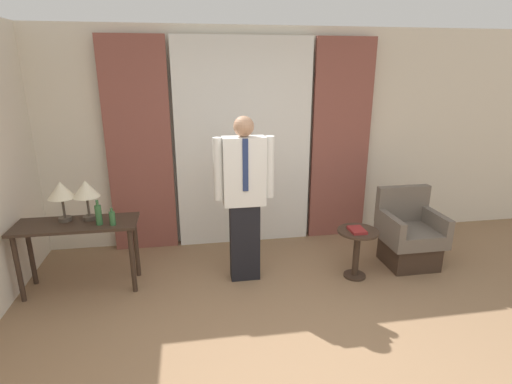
# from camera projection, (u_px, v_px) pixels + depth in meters

# --- Properties ---
(wall_back) EXTENTS (10.00, 0.06, 2.70)m
(wall_back) POSITION_uv_depth(u_px,v_px,m) (243.00, 139.00, 5.09)
(wall_back) COLOR silver
(wall_back) RESTS_ON ground_plane
(curtain_sheer_center) EXTENTS (1.69, 0.06, 2.58)m
(curtain_sheer_center) POSITION_uv_depth(u_px,v_px,m) (244.00, 145.00, 4.98)
(curtain_sheer_center) COLOR white
(curtain_sheer_center) RESTS_ON ground_plane
(curtain_drape_left) EXTENTS (0.77, 0.06, 2.58)m
(curtain_drape_left) POSITION_uv_depth(u_px,v_px,m) (139.00, 149.00, 4.78)
(curtain_drape_left) COLOR brown
(curtain_drape_left) RESTS_ON ground_plane
(curtain_drape_right) EXTENTS (0.77, 0.06, 2.58)m
(curtain_drape_right) POSITION_uv_depth(u_px,v_px,m) (341.00, 142.00, 5.19)
(curtain_drape_right) COLOR brown
(curtain_drape_right) RESTS_ON ground_plane
(desk) EXTENTS (1.19, 0.46, 0.73)m
(desk) POSITION_uv_depth(u_px,v_px,m) (77.00, 234.00, 4.04)
(desk) COLOR #38281E
(desk) RESTS_ON ground_plane
(table_lamp_left) EXTENTS (0.26, 0.26, 0.41)m
(table_lamp_left) POSITION_uv_depth(u_px,v_px,m) (61.00, 192.00, 3.96)
(table_lamp_left) COLOR #4C4238
(table_lamp_left) RESTS_ON desk
(table_lamp_right) EXTENTS (0.26, 0.26, 0.41)m
(table_lamp_right) POSITION_uv_depth(u_px,v_px,m) (86.00, 190.00, 4.00)
(table_lamp_right) COLOR #4C4238
(table_lamp_right) RESTS_ON desk
(bottle_near_edge) EXTENTS (0.06, 0.06, 0.18)m
(bottle_near_edge) POSITION_uv_depth(u_px,v_px,m) (112.00, 218.00, 3.93)
(bottle_near_edge) COLOR #336638
(bottle_near_edge) RESTS_ON desk
(bottle_by_lamp) EXTENTS (0.06, 0.06, 0.25)m
(bottle_by_lamp) POSITION_uv_depth(u_px,v_px,m) (99.00, 215.00, 3.93)
(bottle_by_lamp) COLOR #336638
(bottle_by_lamp) RESTS_ON desk
(person) EXTENTS (0.62, 0.21, 1.77)m
(person) POSITION_uv_depth(u_px,v_px,m) (244.00, 194.00, 4.13)
(person) COLOR black
(person) RESTS_ON ground_plane
(armchair) EXTENTS (0.64, 0.60, 0.89)m
(armchair) POSITION_uv_depth(u_px,v_px,m) (409.00, 237.00, 4.64)
(armchair) COLOR #38281E
(armchair) RESTS_ON ground_plane
(side_table) EXTENTS (0.44, 0.44, 0.55)m
(side_table) POSITION_uv_depth(u_px,v_px,m) (357.00, 245.00, 4.32)
(side_table) COLOR #38281E
(side_table) RESTS_ON ground_plane
(book) EXTENTS (0.15, 0.21, 0.03)m
(book) POSITION_uv_depth(u_px,v_px,m) (357.00, 230.00, 4.24)
(book) COLOR maroon
(book) RESTS_ON side_table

